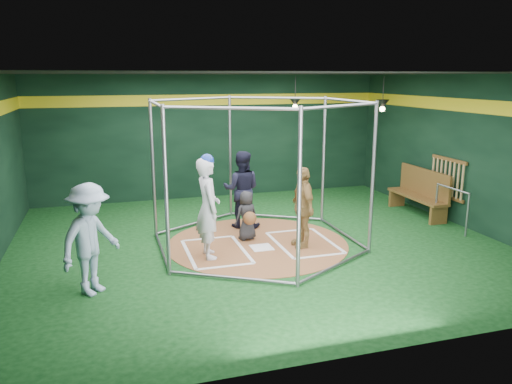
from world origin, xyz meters
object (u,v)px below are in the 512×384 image
object	(u,v)px
visitor_leopard	(303,207)
dugout_bench	(420,191)
batter_figure	(208,207)
umpire	(242,189)

from	to	relation	value
visitor_leopard	dugout_bench	world-z (taller)	visitor_leopard
batter_figure	visitor_leopard	xyz separation A→B (m)	(1.97, 0.06, -0.17)
batter_figure	dugout_bench	world-z (taller)	batter_figure
batter_figure	umpire	bearing A→B (deg)	56.65
visitor_leopard	dugout_bench	xyz separation A→B (m)	(3.80, 1.43, -0.24)
umpire	dugout_bench	world-z (taller)	umpire
visitor_leopard	dugout_bench	size ratio (longest dim) A/B	0.83
batter_figure	umpire	distance (m)	2.07
batter_figure	umpire	size ratio (longest dim) A/B	1.13
dugout_bench	visitor_leopard	bearing A→B (deg)	-159.42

